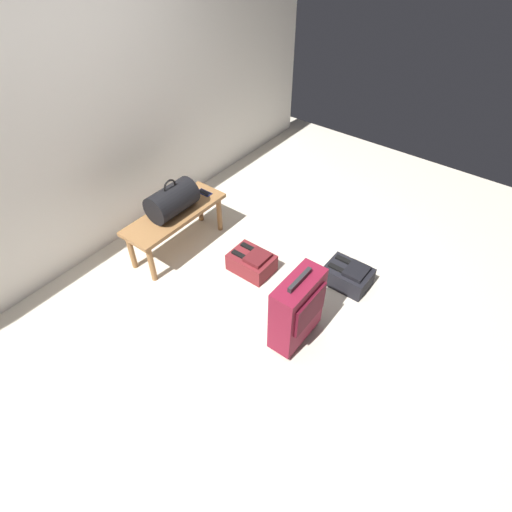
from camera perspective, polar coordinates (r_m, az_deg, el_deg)
ground_plane at (r=3.46m, az=-2.05°, el=-7.73°), size 6.60×6.60×0.00m
back_wall at (r=3.68m, az=-23.64°, el=19.40°), size 6.00×0.10×2.80m
bench at (r=3.86m, az=-10.93°, el=5.12°), size 1.00×0.36×0.41m
duffel_bag_black at (r=3.75m, az=-11.36°, el=7.45°), size 0.44×0.26×0.34m
cell_phone at (r=4.03m, az=-7.04°, el=8.56°), size 0.07×0.14×0.01m
suitcase_upright_burgundy at (r=3.05m, az=5.65°, el=-7.18°), size 0.45×0.22×0.66m
backpack_dark at (r=3.69m, az=12.43°, el=-2.63°), size 0.28×0.38×0.21m
backpack_maroon at (r=3.73m, az=-0.56°, el=-0.85°), size 0.28×0.38×0.21m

